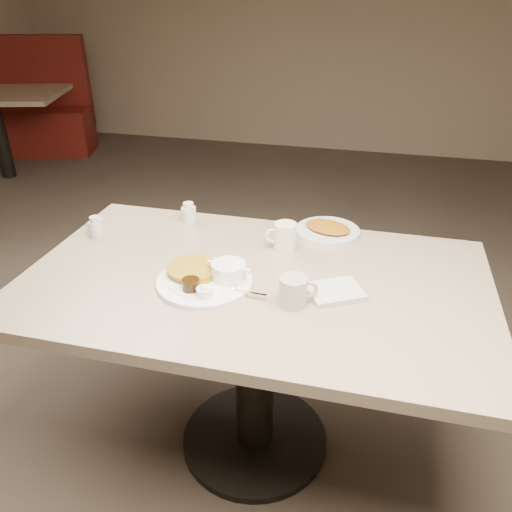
% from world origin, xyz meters
% --- Properties ---
extents(room, '(7.04, 8.04, 2.84)m').
position_xyz_m(room, '(0.00, 0.00, 1.40)').
color(room, '#4C3F33').
rests_on(room, ground).
extents(diner_table, '(1.50, 0.90, 0.75)m').
position_xyz_m(diner_table, '(0.00, 0.00, 0.58)').
color(diner_table, tan).
rests_on(diner_table, ground).
extents(main_plate, '(0.39, 0.36, 0.07)m').
position_xyz_m(main_plate, '(-0.14, -0.07, 0.77)').
color(main_plate, white).
rests_on(main_plate, diner_table).
extents(coffee_mug_near, '(0.13, 0.11, 0.09)m').
position_xyz_m(coffee_mug_near, '(0.15, -0.12, 0.80)').
color(coffee_mug_near, '#B8B299').
rests_on(coffee_mug_near, diner_table).
extents(napkin, '(0.20, 0.19, 0.02)m').
position_xyz_m(napkin, '(0.26, -0.04, 0.76)').
color(napkin, silver).
rests_on(napkin, diner_table).
extents(coffee_mug_far, '(0.12, 0.09, 0.10)m').
position_xyz_m(coffee_mug_far, '(0.05, 0.22, 0.80)').
color(coffee_mug_far, white).
rests_on(coffee_mug_far, diner_table).
extents(creamer_left, '(0.08, 0.07, 0.08)m').
position_xyz_m(creamer_left, '(-0.65, 0.15, 0.79)').
color(creamer_left, silver).
rests_on(creamer_left, diner_table).
extents(creamer_right, '(0.08, 0.06, 0.08)m').
position_xyz_m(creamer_right, '(-0.36, 0.36, 0.79)').
color(creamer_right, silver).
rests_on(creamer_right, diner_table).
extents(hash_plate, '(0.32, 0.32, 0.04)m').
position_xyz_m(hash_plate, '(0.19, 0.39, 0.76)').
color(hash_plate, silver).
rests_on(hash_plate, diner_table).
extents(booth_back_left, '(1.51, 1.65, 1.12)m').
position_xyz_m(booth_back_left, '(-3.13, 3.10, 0.41)').
color(booth_back_left, '#5D160F').
rests_on(booth_back_left, ground).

